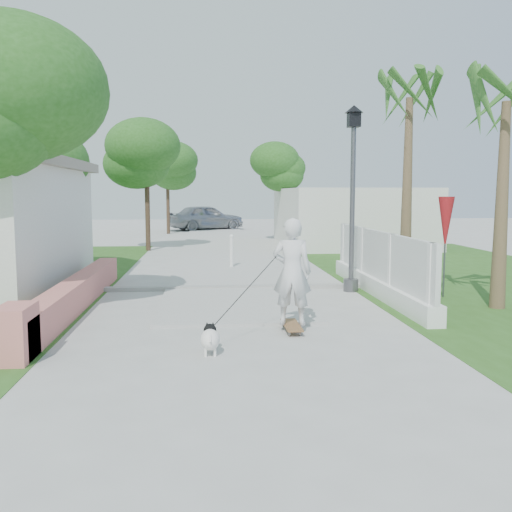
{
  "coord_description": "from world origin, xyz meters",
  "views": [
    {
      "loc": [
        -0.61,
        -7.95,
        2.37
      ],
      "look_at": [
        0.41,
        3.56,
        1.1
      ],
      "focal_mm": 40.0,
      "sensor_mm": 36.0,
      "label": 1
    }
  ],
  "objects": [
    {
      "name": "ground",
      "position": [
        0.0,
        0.0,
        0.0
      ],
      "size": [
        90.0,
        90.0,
        0.0
      ],
      "primitive_type": "plane",
      "color": "#B7B7B2",
      "rests_on": "ground"
    },
    {
      "name": "path_strip",
      "position": [
        0.0,
        20.0,
        0.03
      ],
      "size": [
        3.2,
        36.0,
        0.06
      ],
      "primitive_type": "cube",
      "color": "#B7B7B2",
      "rests_on": "ground"
    },
    {
      "name": "curb",
      "position": [
        0.0,
        6.0,
        0.05
      ],
      "size": [
        6.5,
        0.25,
        0.1
      ],
      "primitive_type": "cube",
      "color": "#999993",
      "rests_on": "ground"
    },
    {
      "name": "grass_right",
      "position": [
        7.0,
        8.0,
        0.01
      ],
      "size": [
        8.0,
        20.0,
        0.01
      ],
      "primitive_type": "cube",
      "color": "#2E561B",
      "rests_on": "ground"
    },
    {
      "name": "pink_wall",
      "position": [
        -3.3,
        3.55,
        0.31
      ],
      "size": [
        0.45,
        8.2,
        0.8
      ],
      "color": "#C87266",
      "rests_on": "ground"
    },
    {
      "name": "lattice_fence",
      "position": [
        3.4,
        5.0,
        0.54
      ],
      "size": [
        0.35,
        7.0,
        1.5
      ],
      "color": "white",
      "rests_on": "ground"
    },
    {
      "name": "building_right",
      "position": [
        6.0,
        18.0,
        1.3
      ],
      "size": [
        6.0,
        8.0,
        2.6
      ],
      "primitive_type": "cube",
      "color": "silver",
      "rests_on": "ground"
    },
    {
      "name": "street_lamp",
      "position": [
        2.9,
        5.5,
        2.43
      ],
      "size": [
        0.44,
        0.44,
        4.44
      ],
      "color": "#59595E",
      "rests_on": "ground"
    },
    {
      "name": "bollard",
      "position": [
        0.2,
        10.0,
        0.58
      ],
      "size": [
        0.14,
        0.14,
        1.09
      ],
      "color": "white",
      "rests_on": "ground"
    },
    {
      "name": "patio_umbrella",
      "position": [
        4.8,
        4.5,
        1.69
      ],
      "size": [
        0.36,
        0.36,
        2.3
      ],
      "color": "#59595E",
      "rests_on": "ground"
    },
    {
      "name": "tree_left_mid",
      "position": [
        -5.48,
        8.48,
        3.5
      ],
      "size": [
        3.2,
        3.2,
        4.85
      ],
      "color": "#4C3826",
      "rests_on": "ground"
    },
    {
      "name": "tree_path_left",
      "position": [
        -2.98,
        15.98,
        3.82
      ],
      "size": [
        3.4,
        3.4,
        5.23
      ],
      "color": "#4C3826",
      "rests_on": "ground"
    },
    {
      "name": "tree_path_right",
      "position": [
        3.22,
        19.98,
        3.49
      ],
      "size": [
        3.0,
        3.0,
        4.79
      ],
      "color": "#4C3826",
      "rests_on": "ground"
    },
    {
      "name": "tree_path_far",
      "position": [
        -2.78,
        25.98,
        3.82
      ],
      "size": [
        3.2,
        3.2,
        5.17
      ],
      "color": "#4C3826",
      "rests_on": "ground"
    },
    {
      "name": "palm_far",
      "position": [
        4.6,
        6.5,
        4.48
      ],
      "size": [
        1.8,
        1.8,
        5.3
      ],
      "color": "brown",
      "rests_on": "ground"
    },
    {
      "name": "palm_near",
      "position": [
        5.4,
        3.2,
        3.95
      ],
      "size": [
        1.8,
        1.8,
        4.7
      ],
      "color": "brown",
      "rests_on": "ground"
    },
    {
      "name": "skateboarder",
      "position": [
        0.26,
        1.26,
        0.87
      ],
      "size": [
        1.8,
        1.61,
        1.96
      ],
      "rotation": [
        0.0,
        0.0,
        2.88
      ],
      "color": "brown",
      "rests_on": "ground"
    },
    {
      "name": "dog",
      "position": [
        -0.56,
        0.33,
        0.24
      ],
      "size": [
        0.29,
        0.65,
        0.44
      ],
      "rotation": [
        0.0,
        0.0,
        -0.0
      ],
      "color": "white",
      "rests_on": "ground"
    },
    {
      "name": "parked_car",
      "position": [
        -0.57,
        29.37,
        0.83
      ],
      "size": [
        5.24,
        3.7,
        1.66
      ],
      "primitive_type": "imported",
      "rotation": [
        0.0,
        0.0,
        1.97
      ],
      "color": "#979B9E",
      "rests_on": "ground"
    }
  ]
}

